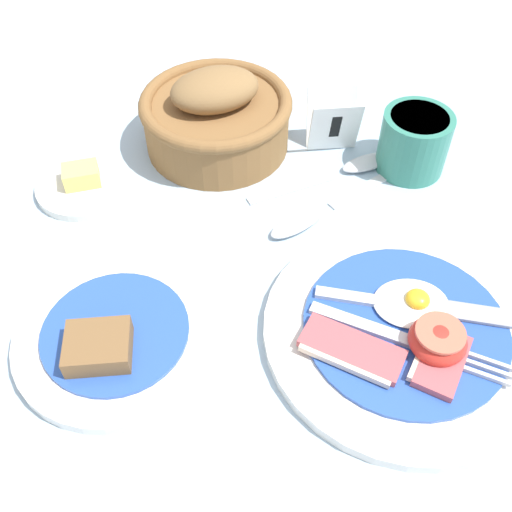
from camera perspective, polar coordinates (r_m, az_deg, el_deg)
name	(u,v)px	position (r m, az deg, el deg)	size (l,w,h in m)	color
ground_plane	(278,333)	(0.57, 2.13, -7.31)	(3.00, 3.00, 0.00)	#A3BCD1
breakfast_plate	(406,331)	(0.58, 14.12, -6.98)	(0.26, 0.26, 0.04)	silver
bread_plate	(115,338)	(0.57, -13.33, -7.57)	(0.19, 0.19, 0.04)	silver
sugar_cup	(414,141)	(0.73, 14.83, 10.55)	(0.08, 0.08, 0.07)	#337F6B
bread_basket	(216,116)	(0.74, -3.80, 13.15)	(0.18, 0.18, 0.10)	brown
butter_dish	(84,184)	(0.73, -16.09, 6.62)	(0.11, 0.11, 0.03)	silver
number_card	(333,122)	(0.75, 7.35, 12.52)	(0.06, 0.05, 0.07)	white
teaspoon_by_saucer	(349,169)	(0.73, 8.81, 8.21)	(0.19, 0.09, 0.01)	silver
teaspoon_near_cup	(316,213)	(0.67, 5.71, 4.10)	(0.17, 0.12, 0.01)	silver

